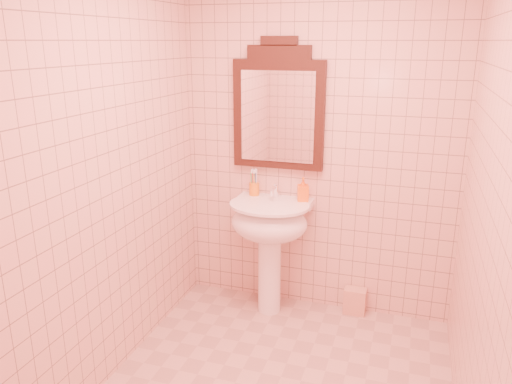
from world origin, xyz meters
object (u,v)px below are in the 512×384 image
(mirror, at_px, (278,109))
(towel, at_px, (355,301))
(pedestal_sink, at_px, (269,230))
(toothbrush_cup, at_px, (254,189))
(soap_dispenser, at_px, (303,189))

(mirror, xyz_separation_m, towel, (0.63, -0.03, -1.41))
(pedestal_sink, bearing_deg, mirror, 90.00)
(toothbrush_cup, xyz_separation_m, soap_dispenser, (0.38, -0.02, 0.04))
(mirror, height_order, soap_dispenser, mirror)
(pedestal_sink, distance_m, soap_dispenser, 0.38)
(pedestal_sink, xyz_separation_m, towel, (0.63, 0.17, -0.56))
(mirror, bearing_deg, pedestal_sink, -90.00)
(toothbrush_cup, bearing_deg, pedestal_sink, -43.34)
(pedestal_sink, relative_size, soap_dispenser, 4.96)
(toothbrush_cup, bearing_deg, soap_dispenser, -3.25)
(towel, bearing_deg, soap_dispenser, -175.72)
(pedestal_sink, bearing_deg, soap_dispenser, 33.21)
(soap_dispenser, bearing_deg, pedestal_sink, -164.70)
(toothbrush_cup, height_order, soap_dispenser, toothbrush_cup)
(mirror, bearing_deg, toothbrush_cup, -165.97)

